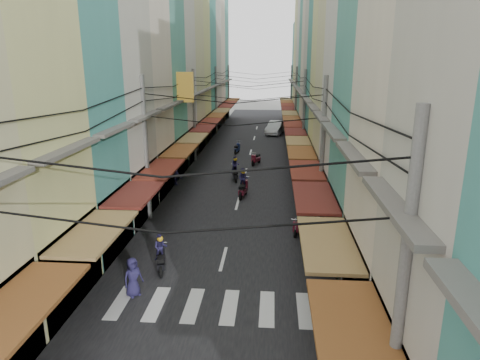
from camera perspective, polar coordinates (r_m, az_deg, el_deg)
The scene contains 15 objects.
ground at distance 22.09m, azimuth -1.63°, elevation -8.20°, with size 160.00×160.00×0.00m, color slate.
road at distance 41.12m, azimuth 1.28°, elevation 3.15°, with size 10.00×80.00×0.02m, color black.
sidewalk_left at distance 41.96m, azimuth -7.63°, elevation 3.30°, with size 3.00×80.00×0.06m, color slate.
sidewalk_right at distance 41.28m, azimuth 10.34°, elevation 2.98°, with size 3.00×80.00×0.06m, color slate.
crosswalk at distance 16.81m, azimuth -3.86°, elevation -16.40°, with size 7.55×2.40×0.01m.
building_row_left at distance 38.01m, azimuth -11.47°, elevation 16.66°, with size 7.80×67.67×23.70m.
building_row_right at distance 36.97m, azimuth 13.90°, elevation 15.99°, with size 7.80×68.98×22.59m.
utility_poles at distance 35.23m, azimuth 0.89°, elevation 11.87°, with size 10.20×66.13×8.20m.
white_car at distance 54.02m, azimuth 4.75°, elevation 6.13°, with size 5.68×2.23×2.00m, color silver.
bicycle at distance 24.94m, azimuth 14.64°, elevation -5.86°, with size 0.65×1.73×1.19m, color black.
moving_scooters at distance 29.91m, azimuth -0.52°, elevation -0.61°, with size 6.58×26.53×1.99m.
parked_scooters at distance 19.17m, azimuth 11.08°, elevation -10.93°, with size 13.30×12.73×0.97m.
pedestrians at distance 26.17m, azimuth -9.08°, elevation -2.11°, with size 12.30×22.12×2.23m.
market_umbrella at distance 19.56m, azimuth 18.15°, elevation -4.71°, with size 2.57×2.57×2.71m.
traffic_sign at distance 16.08m, azimuth 13.51°, elevation -10.02°, with size 0.10×0.63×2.87m.
Camera 1 is at (2.18, -20.08, 8.95)m, focal length 32.00 mm.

